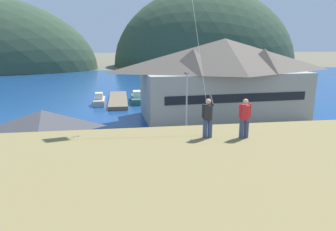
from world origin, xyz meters
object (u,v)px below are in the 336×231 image
moored_boat_wharfside (99,101)px  parked_car_mid_row_far (284,174)px  parked_car_front_row_silver (126,179)px  person_kite_flyer (208,117)px  harbor_lodge (224,76)px  parked_car_corner_spot (123,154)px  parking_light_pole (186,104)px  storage_shed_near_lot (45,143)px  parked_car_front_row_end (216,169)px  person_companion (245,117)px  moored_boat_outer_mooring (138,98)px  parked_car_mid_row_center (220,144)px  storage_shed_waterside (174,101)px  wharf_dock (118,100)px  parked_car_front_row_red (273,145)px

moored_boat_wharfside → parked_car_mid_row_far: (15.70, -34.34, 0.34)m
parked_car_front_row_silver → person_kite_flyer: bearing=-66.3°
harbor_lodge → parked_car_corner_spot: 22.47m
parking_light_pole → storage_shed_near_lot: bearing=-154.3°
parked_car_front_row_end → person_companion: person_companion is taller
parking_light_pole → parked_car_front_row_end: bearing=-87.5°
parked_car_corner_spot → person_companion: size_ratio=2.47×
moored_boat_wharfside → parked_car_corner_spot: bearing=-82.4°
moored_boat_outer_mooring → parked_car_mid_row_center: 28.77m
parked_car_mid_row_far → harbor_lodge: bearing=83.1°
parked_car_corner_spot → person_companion: 15.97m
storage_shed_waterside → person_kite_flyer: size_ratio=2.77×
harbor_lodge → moored_boat_wharfside: harbor_lodge is taller
parked_car_mid_row_far → storage_shed_near_lot: bearing=165.2°
storage_shed_waterside → moored_boat_outer_mooring: storage_shed_waterside is taller
wharf_dock → parked_car_mid_row_far: 38.63m
wharf_dock → person_companion: bearing=-82.4°
parked_car_corner_spot → harbor_lodge: bearing=48.2°
person_kite_flyer → wharf_dock: bearing=95.6°
parked_car_mid_row_far → person_companion: (-6.59, -7.50, 6.46)m
storage_shed_near_lot → moored_boat_wharfside: (2.36, 29.57, -2.15)m
moored_boat_wharfside → parked_car_corner_spot: moored_boat_wharfside is taller
parked_car_front_row_silver → parked_car_front_row_end: same height
storage_shed_waterside → person_companion: size_ratio=2.96×
harbor_lodge → moored_boat_wharfside: size_ratio=4.38×
harbor_lodge → person_kite_flyer: bearing=-110.1°
storage_shed_near_lot → person_kite_flyer: (9.89, -12.02, 4.67)m
parked_car_front_row_silver → harbor_lodge: bearing=56.2°
moored_boat_wharfside → storage_shed_waterside: bearing=-45.2°
storage_shed_waterside → parking_light_pole: parking_light_pole is taller
parking_light_pole → harbor_lodge: bearing=55.5°
storage_shed_waterside → parked_car_front_row_red: storage_shed_waterside is taller
parked_car_front_row_end → moored_boat_outer_mooring: bearing=97.0°
parked_car_mid_row_far → moored_boat_wharfside: bearing=114.6°
harbor_lodge → parked_car_mid_row_far: size_ratio=5.72×
harbor_lodge → parked_car_corner_spot: bearing=-131.8°
parked_car_mid_row_center → person_kite_flyer: 17.09m
harbor_lodge → parking_light_pole: 14.01m
wharf_dock → person_kite_flyer: size_ratio=8.54×
moored_boat_outer_mooring → parking_light_pole: (3.76, -24.61, 3.72)m
storage_shed_near_lot → person_companion: bearing=-46.9°
moored_boat_outer_mooring → parked_car_front_row_silver: size_ratio=1.72×
moored_boat_outer_mooring → parked_car_mid_row_center: size_ratio=1.72×
storage_shed_near_lot → wharf_dock: storage_shed_near_lot is taller
parked_car_front_row_end → parked_car_mid_row_far: bearing=-19.5°
parked_car_mid_row_center → person_companion: 16.86m
parked_car_mid_row_far → parked_car_front_row_end: bearing=160.5°
storage_shed_near_lot → parked_car_front_row_silver: size_ratio=1.70×
parked_car_front_row_red → parked_car_front_row_end: bearing=-146.8°
storage_shed_near_lot → wharf_dock: size_ratio=0.47×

